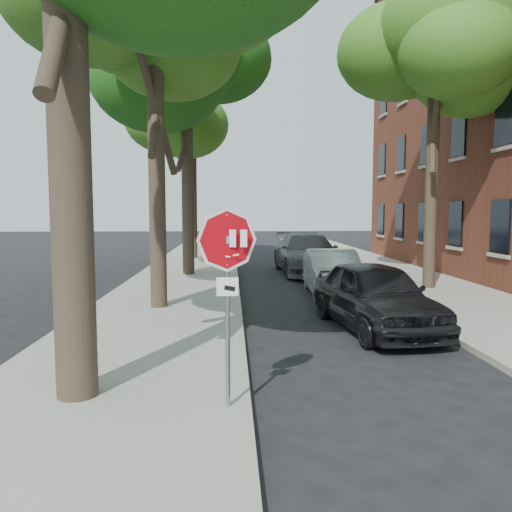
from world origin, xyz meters
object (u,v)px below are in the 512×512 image
(tree_far, at_px, (192,126))
(car_c, at_px, (307,254))
(tree_mid_b, at_px, (186,77))
(tree_right, at_px, (433,72))
(car_b, at_px, (333,272))
(car_a, at_px, (375,296))
(stop_sign, at_px, (227,269))
(tree_mid_a, at_px, (154,20))

(tree_far, xyz_separation_m, car_c, (5.32, -6.30, -6.36))
(tree_mid_b, height_order, tree_right, tree_mid_b)
(car_b, bearing_deg, car_a, -87.73)
(stop_sign, bearing_deg, car_a, 54.58)
(car_b, distance_m, car_c, 5.43)
(stop_sign, relative_size, tree_far, 0.28)
(tree_far, distance_m, car_c, 10.41)
(tree_mid_a, xyz_separation_m, car_a, (5.22, -2.50, -6.83))
(tree_mid_b, height_order, car_a, tree_mid_b)
(tree_mid_b, bearing_deg, car_a, -62.15)
(tree_right, height_order, car_c, tree_right)
(tree_far, bearing_deg, tree_mid_b, -87.56)
(tree_right, relative_size, car_a, 2.04)
(tree_mid_a, xyz_separation_m, car_c, (5.22, 7.69, -6.75))
(stop_sign, distance_m, tree_far, 21.88)
(tree_mid_a, relative_size, tree_far, 1.06)
(stop_sign, xyz_separation_m, tree_mid_a, (-1.92, 7.14, 5.66))
(tree_mid_b, distance_m, tree_right, 9.34)
(tree_right, bearing_deg, tree_mid_b, 154.48)
(tree_right, relative_size, car_b, 2.14)
(tree_far, distance_m, car_b, 14.43)
(tree_right, distance_m, car_b, 7.36)
(tree_mid_b, relative_size, tree_right, 1.11)
(tree_far, height_order, car_b, tree_far)
(car_c, bearing_deg, tree_far, 128.53)
(tree_right, xyz_separation_m, car_c, (-3.38, 4.70, -6.36))
(tree_far, relative_size, car_a, 2.04)
(car_b, bearing_deg, tree_right, 14.57)
(tree_right, xyz_separation_m, car_a, (-3.38, -5.50, -6.44))
(tree_mid_a, height_order, tree_right, tree_mid_a)
(tree_mid_b, bearing_deg, tree_far, 92.44)
(car_b, bearing_deg, tree_far, 116.66)
(tree_mid_a, relative_size, car_b, 2.26)
(car_c, bearing_deg, car_a, -91.65)
(tree_mid_a, distance_m, tree_right, 9.12)
(tree_mid_b, distance_m, tree_far, 7.04)
(car_b, bearing_deg, tree_mid_a, -154.35)
(tree_mid_b, height_order, car_b, tree_mid_b)
(tree_far, bearing_deg, car_b, -65.61)
(stop_sign, height_order, car_c, stop_sign)
(tree_right, bearing_deg, tree_far, 128.34)
(stop_sign, bearing_deg, tree_mid_b, 96.95)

